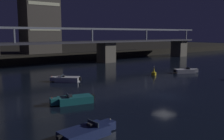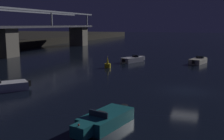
{
  "view_description": "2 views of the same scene",
  "coord_description": "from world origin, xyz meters",
  "views": [
    {
      "loc": [
        -23.91,
        -20.89,
        7.97
      ],
      "look_at": [
        1.9,
        14.01,
        1.54
      ],
      "focal_mm": 39.51,
      "sensor_mm": 36.0,
      "label": 1
    },
    {
      "loc": [
        -25.8,
        -1.94,
        6.22
      ],
      "look_at": [
        0.78,
        7.76,
        1.44
      ],
      "focal_mm": 43.05,
      "sensor_mm": 36.0,
      "label": 2
    }
  ],
  "objects": [
    {
      "name": "ground_plane",
      "position": [
        0.0,
        0.0,
        0.0
      ],
      "size": [
        400.0,
        400.0,
        0.0
      ],
      "primitive_type": "plane",
      "color": "black"
    },
    {
      "name": "speedboat_near_left",
      "position": [
        17.73,
        10.17,
        0.41
      ],
      "size": [
        4.98,
        3.32,
        1.16
      ],
      "color": "silver",
      "rests_on": "ground"
    },
    {
      "name": "speedboat_near_center",
      "position": [
        19.73,
        -0.32,
        0.41
      ],
      "size": [
        5.17,
        2.85,
        1.16
      ],
      "color": "beige",
      "rests_on": "ground"
    },
    {
      "name": "speedboat_near_right",
      "position": [
        -5.99,
        16.3,
        0.41
      ],
      "size": [
        4.54,
        4.22,
        1.16
      ],
      "color": "silver",
      "rests_on": "ground"
    },
    {
      "name": "speedboat_mid_left",
      "position": [
        -11.1,
        3.93,
        0.41
      ],
      "size": [
        5.21,
        2.65,
        1.16
      ],
      "color": "#196066",
      "rests_on": "ground"
    },
    {
      "name": "channel_buoy",
      "position": [
        10.45,
        11.98,
        0.48
      ],
      "size": [
        0.9,
        0.9,
        1.76
      ],
      "color": "yellow",
      "rests_on": "ground"
    }
  ]
}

